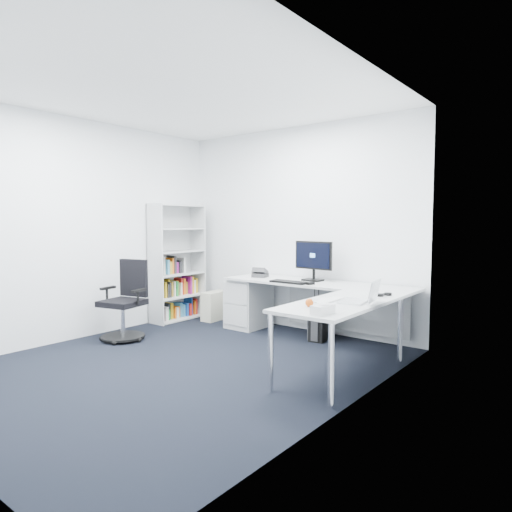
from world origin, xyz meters
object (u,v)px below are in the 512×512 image
Objects in this scene: monitor at (313,260)px; laptop at (353,290)px; l_desk at (301,315)px; task_chair at (122,300)px; bookshelf at (177,262)px.

monitor is 1.53m from laptop.
monitor is 1.65× the size of laptop.
l_desk is 2.48× the size of task_chair.
monitor is (1.73, 1.58, 0.47)m from task_chair.
laptop is at bearing -2.28° from task_chair.
bookshelf reaches higher than task_chair.
l_desk is 4.53× the size of monitor.
monitor reaches higher than laptop.
monitor is at bearing 104.06° from l_desk.
l_desk is at bearing 19.57° from task_chair.
task_chair is at bearing -148.00° from l_desk.
l_desk is 1.26m from laptop.
l_desk is 7.48× the size of laptop.
l_desk is 0.75m from monitor.
bookshelf reaches higher than monitor.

